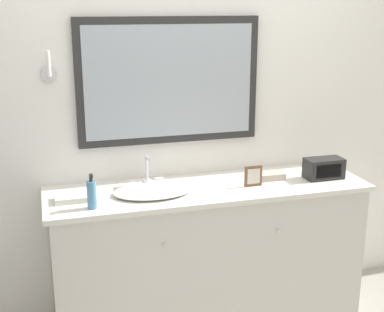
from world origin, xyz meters
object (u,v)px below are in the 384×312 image
(appliance_box, at_px, (324,168))
(picture_frame, at_px, (253,176))
(soap_bottle, at_px, (92,194))
(sink_basin, at_px, (152,190))

(appliance_box, distance_m, picture_frame, 0.49)
(soap_bottle, distance_m, appliance_box, 1.46)
(sink_basin, bearing_deg, picture_frame, -4.04)
(soap_bottle, height_order, picture_frame, soap_bottle)
(sink_basin, distance_m, soap_bottle, 0.39)
(sink_basin, height_order, appliance_box, sink_basin)
(soap_bottle, relative_size, appliance_box, 0.82)
(soap_bottle, bearing_deg, appliance_box, 4.74)
(picture_frame, bearing_deg, appliance_box, 2.40)
(soap_bottle, relative_size, picture_frame, 1.53)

